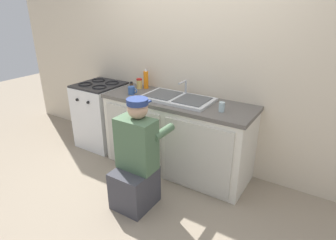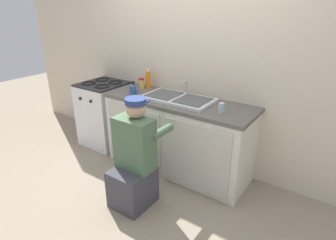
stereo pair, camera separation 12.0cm
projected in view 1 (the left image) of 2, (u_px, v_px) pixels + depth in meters
The scene contains 12 objects.
ground_plane at pixel (163, 179), 3.28m from camera, with size 12.00×12.00×0.00m, color gray.
back_wall at pixel (193, 63), 3.31m from camera, with size 6.00×0.10×2.50m, color beige.
counter_cabinet at pixel (177, 137), 3.35m from camera, with size 1.74×0.62×0.85m.
countertop at pixel (177, 102), 3.18m from camera, with size 1.78×0.62×0.04m, color #5B5651.
sink_double_basin at pixel (178, 98), 3.17m from camera, with size 0.80×0.44×0.19m.
stove_range at pixel (102, 115), 3.95m from camera, with size 0.58×0.62×0.91m.
plumber_person at pixel (136, 163), 2.73m from camera, with size 0.42×0.61×1.10m.
soap_bottle_orange at pixel (146, 80), 3.56m from camera, with size 0.06×0.06×0.25m.
spice_bottle_pepper at pixel (131, 86), 3.51m from camera, with size 0.04×0.04×0.10m.
coffee_mug at pixel (132, 90), 3.35m from camera, with size 0.13×0.08×0.09m.
condiment_jar at pixel (139, 84), 3.57m from camera, with size 0.07×0.07×0.13m.
water_glass at pixel (222, 107), 2.81m from camera, with size 0.06×0.06×0.10m.
Camera 1 is at (1.52, -2.31, 1.90)m, focal length 30.00 mm.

